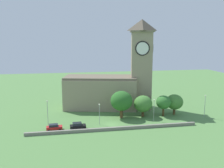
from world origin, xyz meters
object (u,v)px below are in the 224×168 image
object	(u,v)px
church	(113,83)
tree_riverside_west	(143,104)
car_red	(54,127)
tree_churchyard	(164,102)
streetlamp_west_mid	(99,110)
tree_by_tower	(175,102)
streetlamp_central	(154,106)
tree_riverside_east	(122,101)
car_black	(78,126)
streetlamp_east_mid	(205,103)
streetlamp_west_end	(47,110)

from	to	relation	value
church	tree_riverside_west	bearing A→B (deg)	-58.67
car_red	tree_churchyard	xyz separation A→B (m)	(33.80, 6.71, 3.61)
streetlamp_west_mid	tree_by_tower	xyz separation A→B (m)	(25.28, 5.39, -0.05)
streetlamp_central	tree_churchyard	size ratio (longest dim) A/B	0.99
church	tree_riverside_west	world-z (taller)	church
tree_riverside_east	streetlamp_west_mid	bearing A→B (deg)	-147.06
car_black	streetlamp_east_mid	world-z (taller)	streetlamp_east_mid
tree_riverside_east	tree_churchyard	size ratio (longest dim) A/B	1.29
car_black	streetlamp_west_end	distance (m)	9.42
streetlamp_west_end	streetlamp_east_mid	xyz separation A→B (m)	(47.63, 0.76, -0.34)
streetlamp_west_mid	tree_churchyard	world-z (taller)	tree_churchyard
streetlamp_west_mid	streetlamp_central	bearing A→B (deg)	2.12
tree_riverside_east	tree_by_tower	distance (m)	17.79
streetlamp_west_end	tree_churchyard	distance (m)	35.80
tree_churchyard	tree_by_tower	bearing A→B (deg)	12.16
streetlamp_east_mid	tree_by_tower	xyz separation A→B (m)	(-8.01, 4.65, -0.63)
streetlamp_east_mid	tree_riverside_east	world-z (taller)	tree_riverside_east
car_red	streetlamp_east_mid	bearing A→B (deg)	3.67
car_red	tree_riverside_east	xyz separation A→B (m)	(20.17, 7.09, 4.60)
car_black	tree_by_tower	xyz separation A→B (m)	(31.61, 8.07, 3.21)
streetlamp_west_mid	tree_riverside_west	world-z (taller)	tree_riverside_west
tree_riverside_east	streetlamp_east_mid	bearing A→B (deg)	-9.15
tree_riverside_west	tree_by_tower	size ratio (longest dim) A/B	1.02
car_red	tree_churchyard	distance (m)	34.65
car_red	tree_riverside_west	size ratio (longest dim) A/B	0.63
streetlamp_west_end	car_black	bearing A→B (deg)	-18.35
streetlamp_east_mid	tree_riverside_east	size ratio (longest dim) A/B	0.84
church	streetlamp_west_mid	distance (m)	18.99
streetlamp_west_end	tree_churchyard	world-z (taller)	streetlamp_west_end
church	streetlamp_central	world-z (taller)	church
tree_riverside_west	car_black	bearing A→B (deg)	-159.85
streetlamp_east_mid	tree_riverside_east	distance (m)	26.09
church	car_red	distance (m)	28.73
streetlamp_east_mid	tree_riverside_west	bearing A→B (deg)	167.28
tree_by_tower	streetlamp_east_mid	bearing A→B (deg)	-30.15
church	streetlamp_west_end	bearing A→B (deg)	-141.94
streetlamp_central	streetlamp_east_mid	xyz separation A→B (m)	(16.71, 0.13, 0.35)
streetlamp_east_mid	church	bearing A→B (deg)	148.16
car_red	tree_riverside_east	bearing A→B (deg)	19.37
church	tree_by_tower	world-z (taller)	church
tree_riverside_west	tree_riverside_east	world-z (taller)	tree_riverside_east
tree_riverside_west	tree_churchyard	bearing A→B (deg)	-4.04
streetlamp_west_end	tree_riverside_west	bearing A→B (deg)	9.83
streetlamp_central	tree_by_tower	world-z (taller)	tree_by_tower
streetlamp_central	tree_churchyard	xyz separation A→B (m)	(4.59, 3.90, 0.02)
streetlamp_west_end	tree_riverside_west	distance (m)	29.31
streetlamp_central	tree_riverside_west	world-z (taller)	tree_riverside_west
car_black	tree_riverside_east	world-z (taller)	tree_riverside_east
streetlamp_east_mid	tree_riverside_west	distance (m)	19.25
car_black	streetlamp_west_end	world-z (taller)	streetlamp_west_end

